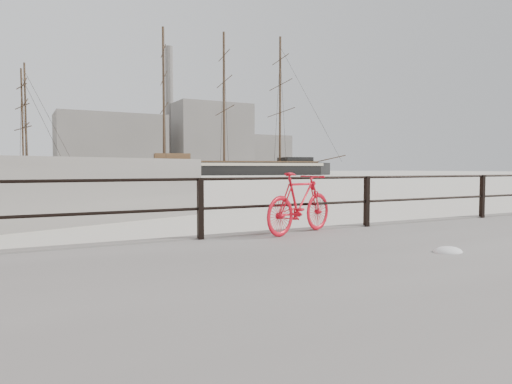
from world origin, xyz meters
name	(u,v)px	position (x,y,z in m)	size (l,w,h in m)	color
ground	(361,243)	(0.00, 0.00, 0.00)	(400.00, 400.00, 0.00)	white
guardrail	(367,201)	(0.00, -0.15, 0.85)	(28.00, 0.10, 1.00)	black
bicycle	(300,203)	(-1.70, -0.35, 0.89)	(1.80, 0.27, 1.09)	red
snow_mounds	(477,225)	(1.02, -1.86, 0.50)	(20.91, 2.82, 0.37)	white
barque_black	(224,175)	(33.42, 82.86, 0.00)	(55.69, 18.23, 31.81)	black
industrial_west	(111,144)	(20.00, 140.00, 9.00)	(32.00, 18.00, 18.00)	gray
industrial_mid	(209,139)	(55.00, 145.00, 12.00)	(26.00, 20.00, 24.00)	gray
industrial_east	(260,154)	(78.00, 150.00, 7.00)	(20.00, 16.00, 14.00)	gray
smokestack	(169,110)	(42.00, 150.00, 22.00)	(2.80, 2.80, 44.00)	gray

